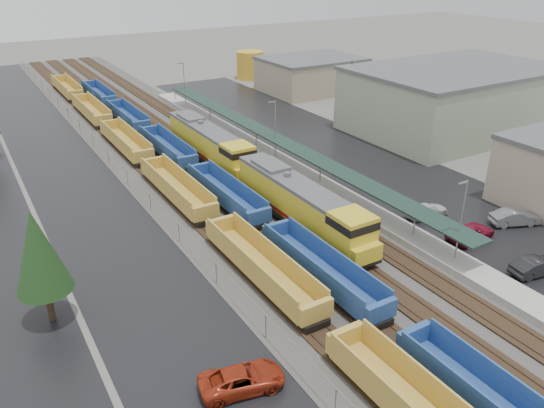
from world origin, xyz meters
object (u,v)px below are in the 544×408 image
Objects in this scene: parked_car_east_e at (514,218)px; parked_car_west_c at (242,379)px; well_string_yellow at (177,189)px; parked_car_east_b at (471,233)px; parked_car_east_c at (427,210)px; parked_car_east_a at (537,266)px; well_string_blue at (226,194)px; locomotive_trail at (211,145)px; locomotive_lead at (303,205)px; storage_tank at (250,65)px.

parked_car_west_c is at bearing 121.20° from parked_car_east_e.
well_string_yellow is 24.96× the size of parked_car_east_b.
parked_car_east_c is at bearing -3.67° from parked_car_east_b.
well_string_blue is at bearing 41.66° from parked_car_east_a.
locomotive_trail reaches higher than parked_car_east_a.
locomotive_lead is 13.38m from parked_car_east_c.
locomotive_lead is 0.18× the size of well_string_blue.
locomotive_trail is 33.55m from parked_car_east_b.
locomotive_lead is at bearing 82.79° from parked_car_east_e.
parked_car_east_e is (-10.69, -74.05, -2.08)m from storage_tank.
locomotive_trail is 36.43m from parked_car_east_e.
well_string_yellow is at bearing 43.60° from parked_car_east_a.
locomotive_trail is at bearing 45.57° from well_string_yellow.
well_string_blue is at bearing -108.12° from locomotive_trail.
parked_car_west_c is (-15.19, -15.86, -1.79)m from locomotive_lead.
parked_car_west_c is 29.91m from parked_car_east_c.
locomotive_trail reaches higher than well_string_blue.
well_string_yellow reaches higher than parked_car_east_a.
well_string_blue reaches higher than parked_car_east_b.
parked_car_east_e is at bearing -59.36° from locomotive_trail.
locomotive_trail is 4.13× the size of parked_car_east_b.
locomotive_lead is at bearing -32.22° from parked_car_west_c.
locomotive_trail is 28.43m from parked_car_east_c.
well_string_yellow reaches higher than parked_car_east_b.
locomotive_lead is 3.93× the size of parked_car_west_c.
parked_car_east_e is (22.54, -19.08, -0.40)m from well_string_blue.
parked_car_east_b is 5.65m from parked_car_east_c.
parked_car_west_c is at bearing -119.17° from storage_tank.
well_string_yellow reaches higher than parked_car_east_c.
locomotive_lead is at bearing 47.93° from parked_car_east_b.
storage_tank reaches higher than parked_car_east_b.
storage_tank reaches higher than parked_car_east_a.
parked_car_east_a is (16.28, -25.88, -0.41)m from well_string_blue.
well_string_blue is 23.34× the size of parked_car_east_b.
well_string_yellow is 1.07× the size of well_string_blue.
parked_car_east_c is (-16.77, -68.22, -2.20)m from storage_tank.
well_string_blue is 30.58m from parked_car_east_a.
locomotive_trail is at bearing 71.88° from well_string_blue.
storage_tank reaches higher than well_string_blue.
storage_tank is at bearing -2.36° from parked_car_east_a.
parked_car_east_c is at bearing -40.23° from well_string_yellow.
parked_car_east_a is at bearing -101.85° from storage_tank.
well_string_yellow is 26.42× the size of parked_car_east_e.
storage_tank is 82.63m from parked_car_east_a.
well_string_yellow is at bearing 70.77° from parked_car_east_e.
locomotive_trail is 3.68× the size of storage_tank.
well_string_yellow is 27.24× the size of parked_car_east_c.
parked_car_west_c is at bearing 96.89° from parked_car_east_a.
parked_car_east_e is (6.16, -0.18, 0.09)m from parked_car_east_b.
well_string_blue is at bearing 53.73° from parked_car_east_c.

